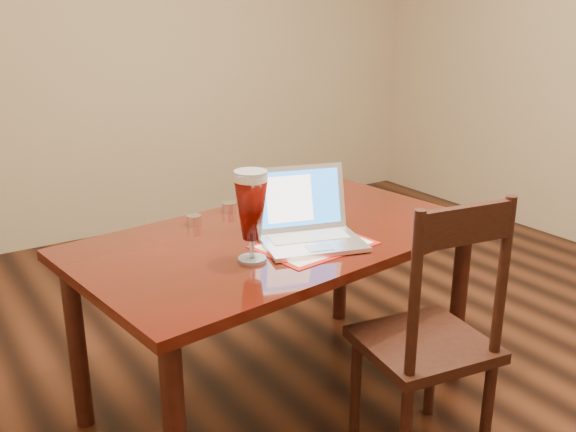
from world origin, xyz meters
TOP-DOWN VIEW (x-y plane):
  - ground at (0.00, 0.00)m, footprint 5.00×5.00m
  - dining_table at (-0.49, 0.10)m, footprint 1.65×1.06m
  - dining_chair at (-0.24, -0.48)m, footprint 0.49×0.47m

SIDE VIEW (x-z plane):
  - ground at x=0.00m, z-range 0.00..0.00m
  - dining_chair at x=-0.24m, z-range -0.03..0.98m
  - dining_table at x=-0.49m, z-range 0.13..1.19m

